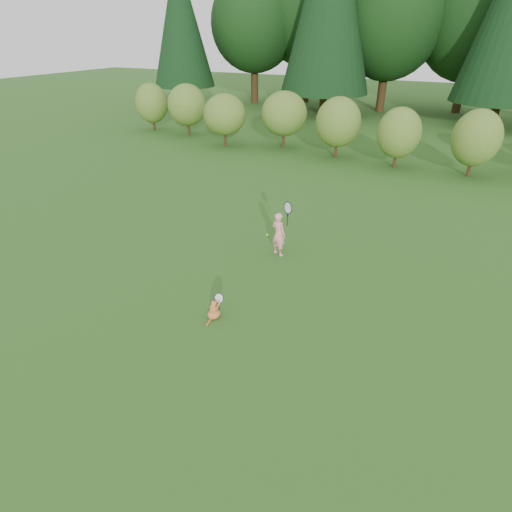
% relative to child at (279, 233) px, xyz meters
% --- Properties ---
extents(ground, '(100.00, 100.00, 0.00)m').
position_rel_child_xyz_m(ground, '(-0.11, -2.34, -0.64)').
color(ground, '#2A5718').
rests_on(ground, ground).
extents(shrub_row, '(28.00, 3.00, 2.80)m').
position_rel_child_xyz_m(shrub_row, '(-0.11, 10.66, 0.76)').
color(shrub_row, '#466C21').
rests_on(shrub_row, ground).
extents(child, '(0.70, 0.44, 1.82)m').
position_rel_child_xyz_m(child, '(0.00, 0.00, 0.00)').
color(child, pink).
rests_on(child, ground).
extents(cat, '(0.37, 0.63, 0.57)m').
position_rel_child_xyz_m(cat, '(-0.05, -3.25, -0.42)').
color(cat, '#C36825').
rests_on(cat, ground).
extents(tennis_ball, '(0.06, 0.06, 0.06)m').
position_rel_child_xyz_m(tennis_ball, '(0.04, -0.83, 0.31)').
color(tennis_ball, '#C2DC19').
rests_on(tennis_ball, ground).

